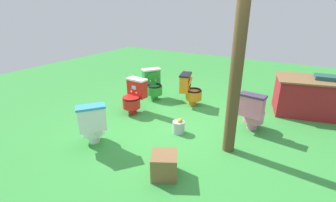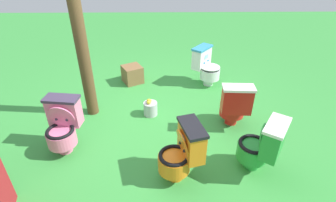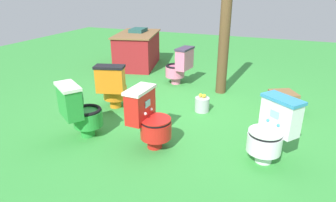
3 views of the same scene
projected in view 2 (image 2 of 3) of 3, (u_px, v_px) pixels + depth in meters
The scene contains 9 objects.
ground at pixel (150, 120), 4.16m from camera, with size 14.00×14.00×0.00m, color green.
toilet_white at pixel (206, 66), 5.01m from camera, with size 0.64×0.62×0.73m.
toilet_red at pixel (234, 105), 3.86m from camera, with size 0.45×0.51×0.73m.
toilet_pink at pixel (63, 125), 3.43m from camera, with size 0.46×0.54×0.73m.
toilet_orange at pixel (182, 152), 3.00m from camera, with size 0.58×0.52×0.73m.
toilet_green at pixel (262, 146), 3.10m from camera, with size 0.63×0.61×0.73m.
wooden_post at pixel (82, 47), 3.77m from camera, with size 0.18×0.18×2.24m, color brown.
small_crate at pixel (132, 74), 5.17m from camera, with size 0.35×0.34×0.33m, color brown.
lemon_bucket at pixel (150, 108), 4.24m from camera, with size 0.22×0.22×0.28m.
Camera 2 is at (-0.23, 3.39, 2.44)m, focal length 28.42 mm.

